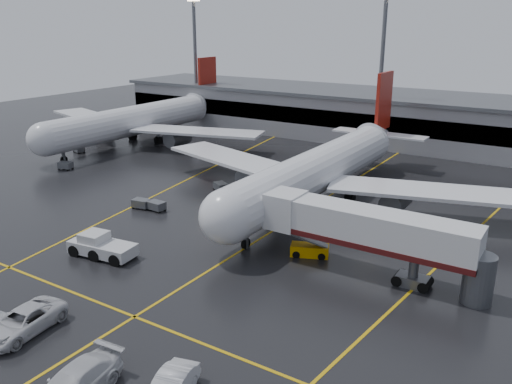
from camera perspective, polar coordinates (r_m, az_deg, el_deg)
The scene contains 20 objects.
ground at distance 57.41m, azimuth 2.76°, elevation -3.61°, with size 220.00×220.00×0.00m, color black.
apron_line_centre at distance 57.41m, azimuth 2.76°, elevation -3.60°, with size 0.25×90.00×0.02m, color gold.
apron_line_stop at distance 41.67m, azimuth -12.92°, elevation -12.92°, with size 60.00×0.25×0.02m, color gold.
apron_line_left at distance 76.02m, azimuth -6.58°, elevation 1.74°, with size 0.25×70.00×0.02m, color gold.
apron_line_right at distance 60.82m, azimuth 22.59°, elevation -3.77°, with size 0.25×70.00×0.02m, color gold.
terminal at distance 99.41m, azimuth 16.84°, elevation 7.48°, with size 122.00×19.00×8.60m.
light_mast_left at distance 113.84m, azimuth -6.55°, elevation 14.51°, with size 3.00×1.20×25.45m.
light_mast_mid at distance 94.07m, azimuth 13.37°, elevation 13.45°, with size 3.00×1.20×25.45m.
main_airliner at distance 64.27m, azimuth 7.14°, elevation 2.59°, with size 48.80×45.60×14.10m.
second_airliner at distance 97.99m, azimuth -12.46°, elevation 7.61°, with size 48.80×45.60×14.10m.
jet_bridge at distance 46.25m, azimuth 11.94°, elevation -4.22°, with size 19.90×3.40×6.05m.
pushback_tractor at distance 51.92m, azimuth -16.30°, elevation -5.66°, with size 6.73×3.49×2.31m.
belt_loader at distance 50.32m, azimuth 5.78°, elevation -6.22°, with size 3.83×2.67×2.23m.
service_van_a at distance 41.80m, azimuth -23.75°, elevation -12.62°, with size 2.93×6.36×1.77m, color silver.
service_van_b at distance 34.43m, azimuth -18.96°, elevation -18.96°, with size 2.65×6.51×1.89m, color silver.
baggage_cart_a at distance 62.62m, azimuth -10.65°, elevation -1.44°, with size 2.07×1.41×1.12m.
baggage_cart_b at distance 63.76m, azimuth -12.22°, elevation -1.18°, with size 2.19×1.61×1.12m.
baggage_cart_c at distance 68.76m, azimuth -3.81°, elevation 0.60°, with size 2.38×2.11×1.12m.
baggage_cart_d at distance 93.82m, azimuth -18.50°, elevation 4.42°, with size 2.28×1.80×1.12m.
baggage_cart_e at distance 83.70m, azimuth -19.78°, elevation 2.73°, with size 2.26×1.76×1.12m.
Camera 1 is at (26.37, -46.44, 21.07)m, focal length 37.24 mm.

